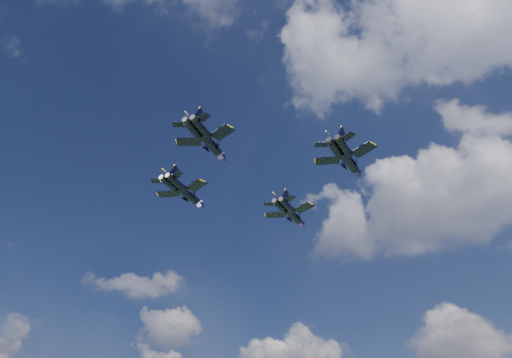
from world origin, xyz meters
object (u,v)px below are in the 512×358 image
(jet_lead, at_px, (294,216))
(jet_right, at_px, (350,161))
(jet_slot, at_px, (211,144))
(jet_left, at_px, (189,195))

(jet_lead, relative_size, jet_right, 1.00)
(jet_slot, bearing_deg, jet_left, 130.74)
(jet_lead, xyz_separation_m, jet_right, (22.16, -14.91, -0.74))
(jet_right, bearing_deg, jet_lead, 140.68)
(jet_lead, relative_size, jet_slot, 1.06)
(jet_slot, bearing_deg, jet_lead, 84.16)
(jet_left, height_order, jet_right, jet_left)
(jet_lead, bearing_deg, jet_slot, -91.35)
(jet_lead, distance_m, jet_slot, 36.79)
(jet_lead, relative_size, jet_left, 0.98)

